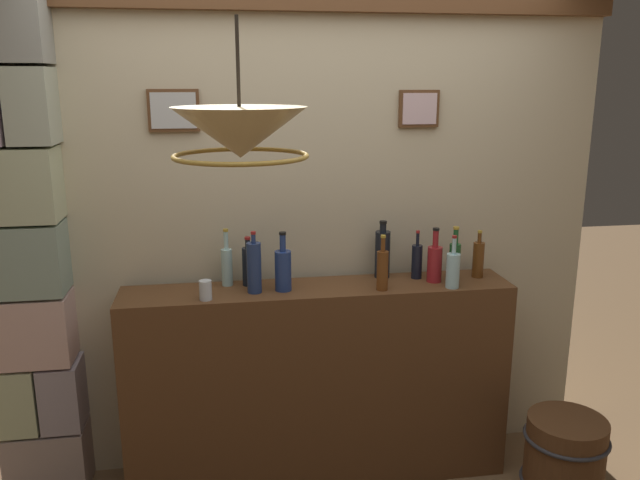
% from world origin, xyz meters
% --- Properties ---
extents(panelled_rear_partition, '(3.00, 0.15, 2.48)m').
position_xyz_m(panelled_rear_partition, '(-0.00, 1.10, 1.32)').
color(panelled_rear_partition, beige).
rests_on(panelled_rear_partition, ground).
extents(stone_pillar, '(0.39, 0.29, 2.42)m').
position_xyz_m(stone_pillar, '(-1.36, 0.97, 1.21)').
color(stone_pillar, gray).
rests_on(stone_pillar, ground).
extents(bar_shelf_unit, '(1.92, 0.33, 1.04)m').
position_xyz_m(bar_shelf_unit, '(0.00, 0.85, 0.52)').
color(bar_shelf_unit, brown).
rests_on(bar_shelf_unit, ground).
extents(liquor_bottle_whiskey, '(0.07, 0.07, 0.28)m').
position_xyz_m(liquor_bottle_whiskey, '(0.59, 0.85, 1.14)').
color(liquor_bottle_whiskey, maroon).
rests_on(liquor_bottle_whiskey, bar_shelf_unit).
extents(liquor_bottle_bourbon, '(0.06, 0.06, 0.28)m').
position_xyz_m(liquor_bottle_bourbon, '(0.69, 0.85, 1.14)').
color(liquor_bottle_bourbon, '#195226').
rests_on(liquor_bottle_bourbon, bar_shelf_unit).
extents(liquor_bottle_vodka, '(0.07, 0.07, 0.26)m').
position_xyz_m(liquor_bottle_vodka, '(0.65, 0.74, 1.13)').
color(liquor_bottle_vodka, '#A6D2D9').
rests_on(liquor_bottle_vodka, bar_shelf_unit).
extents(liquor_bottle_brandy, '(0.07, 0.07, 0.30)m').
position_xyz_m(liquor_bottle_brandy, '(-0.31, 0.82, 1.16)').
color(liquor_bottle_brandy, navy).
rests_on(liquor_bottle_brandy, bar_shelf_unit).
extents(liquor_bottle_sherry, '(0.05, 0.05, 0.29)m').
position_xyz_m(liquor_bottle_sherry, '(-0.44, 0.95, 1.14)').
color(liquor_bottle_sherry, '#AAD4D0').
rests_on(liquor_bottle_sherry, bar_shelf_unit).
extents(liquor_bottle_vermouth, '(0.05, 0.05, 0.25)m').
position_xyz_m(liquor_bottle_vermouth, '(0.52, 0.92, 1.13)').
color(liquor_bottle_vermouth, black).
rests_on(liquor_bottle_vermouth, bar_shelf_unit).
extents(liquor_bottle_tequila, '(0.06, 0.06, 0.25)m').
position_xyz_m(liquor_bottle_tequila, '(0.83, 0.89, 1.13)').
color(liquor_bottle_tequila, brown).
rests_on(liquor_bottle_tequila, bar_shelf_unit).
extents(liquor_bottle_gin, '(0.06, 0.06, 0.25)m').
position_xyz_m(liquor_bottle_gin, '(-0.34, 0.94, 1.14)').
color(liquor_bottle_gin, black).
rests_on(liquor_bottle_gin, bar_shelf_unit).
extents(liquor_bottle_rum, '(0.06, 0.06, 0.27)m').
position_xyz_m(liquor_bottle_rum, '(0.30, 0.76, 1.14)').
color(liquor_bottle_rum, brown).
rests_on(liquor_bottle_rum, bar_shelf_unit).
extents(liquor_bottle_amaro, '(0.08, 0.08, 0.29)m').
position_xyz_m(liquor_bottle_amaro, '(-0.17, 0.83, 1.14)').
color(liquor_bottle_amaro, navy).
rests_on(liquor_bottle_amaro, bar_shelf_unit).
extents(liquor_bottle_port, '(0.08, 0.08, 0.30)m').
position_xyz_m(liquor_bottle_port, '(0.35, 0.96, 1.16)').
color(liquor_bottle_port, black).
rests_on(liquor_bottle_port, bar_shelf_unit).
extents(glass_tumbler_rocks, '(0.06, 0.06, 0.09)m').
position_xyz_m(glass_tumbler_rocks, '(-0.54, 0.75, 1.08)').
color(glass_tumbler_rocks, silver).
rests_on(glass_tumbler_rocks, bar_shelf_unit).
extents(pendant_lamp, '(0.45, 0.45, 0.45)m').
position_xyz_m(pendant_lamp, '(-0.39, 0.03, 1.85)').
color(pendant_lamp, beige).
extents(wooden_barrel, '(0.41, 0.41, 0.43)m').
position_xyz_m(wooden_barrel, '(1.16, 0.46, 0.22)').
color(wooden_barrel, brown).
rests_on(wooden_barrel, ground).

